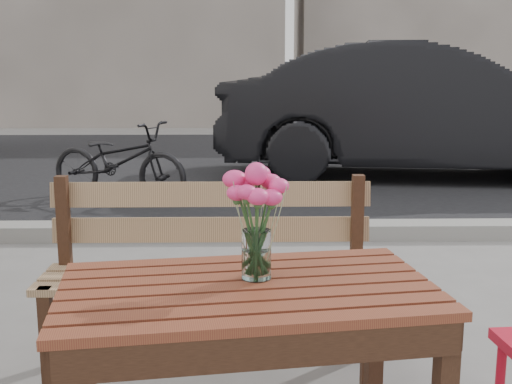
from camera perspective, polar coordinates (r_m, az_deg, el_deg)
street at (r=7.01m, az=-1.78°, el=0.48°), size 30.00×8.12×0.12m
main_table at (r=1.94m, az=-0.75°, el=-11.35°), size 1.17×0.79×0.67m
main_bench at (r=2.75m, az=-4.06°, el=-5.40°), size 1.39×0.41×0.87m
main_vase at (r=1.90m, az=0.03°, el=-1.37°), size 0.19×0.19×0.35m
parked_car at (r=8.04m, az=14.64°, el=7.00°), size 5.03×2.29×1.60m
bicycle at (r=6.53m, az=-12.13°, el=2.74°), size 1.60×1.06×0.79m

